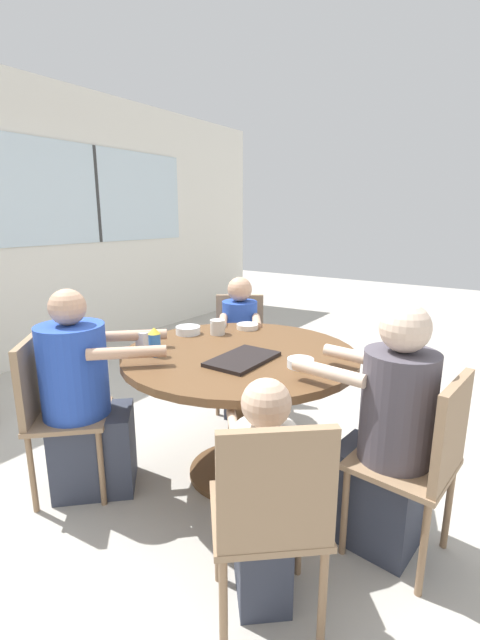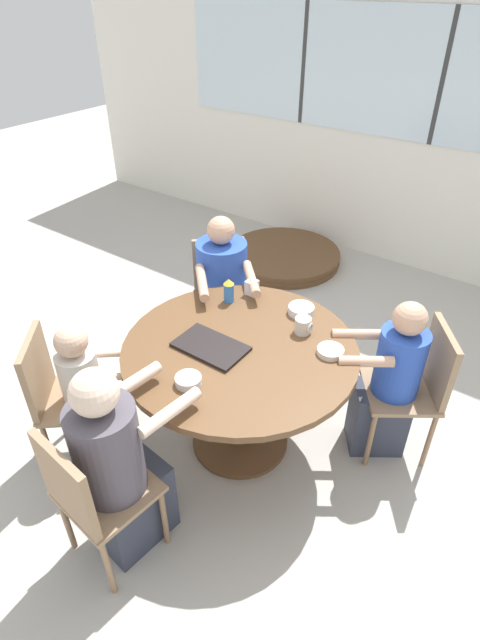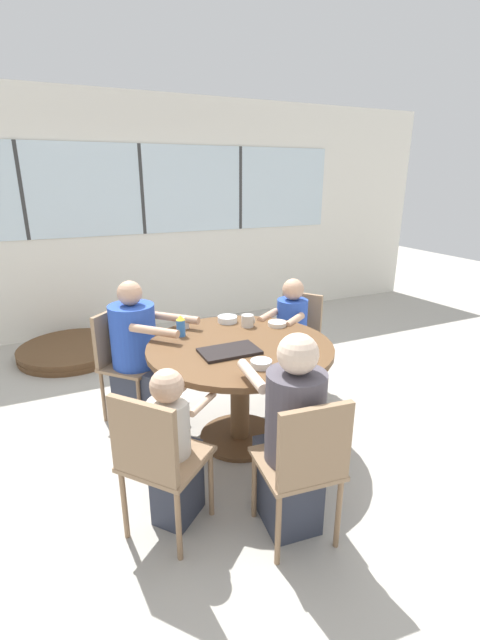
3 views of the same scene
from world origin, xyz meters
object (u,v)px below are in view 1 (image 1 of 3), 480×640
Objects in this scene: person_man_teal_shirt at (240,351)px; bowl_cereal at (247,326)px; person_woman_green_shirt at (387,442)px; milk_carton_small at (144,340)px; coffee_mug at (218,327)px; person_toddler at (263,502)px; bowl_fruit at (300,363)px; person_man_blue_shirt at (84,405)px; sippy_cup at (155,341)px; bowl_white_shallow at (188,330)px; chair_for_toddler at (271,511)px; chair_for_woman_green_shirt at (425,454)px; chair_for_man_teal_shirt at (240,340)px; chair_for_man_blue_shirt at (51,403)px.

person_man_teal_shirt is 7.27× the size of bowl_cereal.
person_woman_green_shirt is 1.38m from milk_carton_small.
person_woman_green_shirt reaches higher than coffee_mug.
bowl_fruit is at bearing 64.82° from person_toddler.
person_man_blue_shirt is 7.19× the size of sippy_cup.
person_toddler is 6.10× the size of bowl_white_shallow.
coffee_mug is 0.19m from bowl_white_shallow.
bowl_fruit is at bearing -75.77° from milk_carton_small.
bowl_fruit is (0.74, 0.27, 0.26)m from chair_for_toddler.
coffee_mug is at bearing 74.47° from person_man_teal_shirt.
chair_for_toddler is 9.26× the size of milk_carton_small.
sippy_cup is (-0.22, 1.35, 0.32)m from chair_for_woman_green_shirt.
chair_for_man_teal_shirt is 1.00× the size of chair_for_toddler.
bowl_cereal is (-0.41, -0.35, 0.25)m from chair_for_man_teal_shirt.
chair_for_toddler reaches higher than coffee_mug.
milk_carton_small is 0.73m from bowl_cereal.
person_woman_green_shirt is at bearing 22.31° from person_toddler.
person_man_blue_shirt is 7.87× the size of bowl_cereal.
chair_for_man_blue_shirt is 1.34m from bowl_fruit.
person_woman_green_shirt is 0.64m from person_toddler.
coffee_mug is (0.92, -0.42, 0.28)m from chair_for_man_blue_shirt.
coffee_mug is at bearing 94.80° from person_toddler.
chair_for_woman_green_shirt is at bearing 9.81° from person_toddler.
chair_for_woman_green_shirt is 6.06× the size of bowl_cereal.
bowl_fruit is at bearing 69.70° from chair_for_toddler.
chair_for_woman_green_shirt is 1.39m from bowl_cereal.
chair_for_woman_green_shirt is 6.59× the size of bowl_fruit.
milk_carton_small reaches higher than bowl_cereal.
sippy_cup reaches higher than bowl_white_shallow.
chair_for_man_blue_shirt is 0.92× the size of person_toddler.
sippy_cup reaches higher than chair_for_toddler.
chair_for_woman_green_shirt is at bearing 62.66° from person_man_blue_shirt.
chair_for_man_blue_shirt is at bearing 45.26° from person_man_teal_shirt.
bowl_cereal is at bearing 86.21° from chair_for_toddler.
person_toddler is at bearing -110.38° from sippy_cup.
milk_carton_small is (0.33, -0.13, 0.31)m from person_man_blue_shirt.
chair_for_man_blue_shirt is 9.26× the size of milk_carton_small.
chair_for_man_teal_shirt is 2.04m from chair_for_toddler.
milk_carton_small is at bearing 115.20° from person_man_blue_shirt.
coffee_mug and milk_carton_small have the same top height.
sippy_cup is 1.19× the size of bowl_fruit.
milk_carton_small is at bearing 55.36° from person_man_teal_shirt.
person_woman_green_shirt reaches higher than bowl_cereal.
milk_carton_small is at bearing 104.23° from bowl_fruit.
person_man_blue_shirt reaches higher than chair_for_toddler.
person_man_blue_shirt reaches higher than chair_for_man_blue_shirt.
coffee_mug is 0.50m from milk_carton_small.
chair_for_man_blue_shirt is 8.73× the size of coffee_mug.
person_man_blue_shirt is at bearing 131.13° from chair_for_toddler.
person_man_teal_shirt is 0.48m from bowl_cereal.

